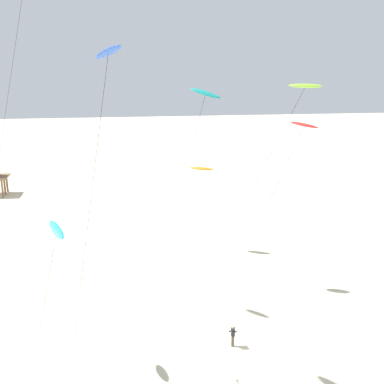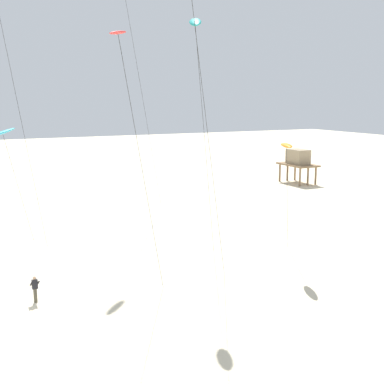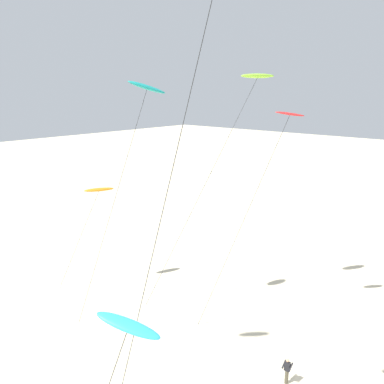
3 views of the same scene
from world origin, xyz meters
TOP-DOWN VIEW (x-y plane):
  - kite_orange at (-0.61, 20.49)m, footprint 4.18×3.47m
  - kite_teal at (-1.37, 13.40)m, footprint 5.52×4.66m
  - kite_red at (4.67, 6.20)m, footprint 5.51×5.00m
  - kite_cyan at (-12.65, 2.24)m, footprint 3.19×3.38m
  - kite_lime at (5.87, 9.49)m, footprint 7.64×6.80m
  - kite_flyer_middle at (-0.91, 2.27)m, footprint 0.53×0.56m

SIDE VIEW (x-z plane):
  - kite_flyer_middle at x=-0.91m, z-range 0.06..1.73m
  - kite_orange at x=-0.61m, z-range 4.30..13.33m
  - kite_cyan at x=-12.65m, z-range 4.51..14.57m
  - kite_red at x=4.67m, z-range 7.14..22.85m
  - kite_teal at x=-1.37m, z-range 8.14..25.91m
  - kite_lime at x=5.87m, z-range 8.73..26.91m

